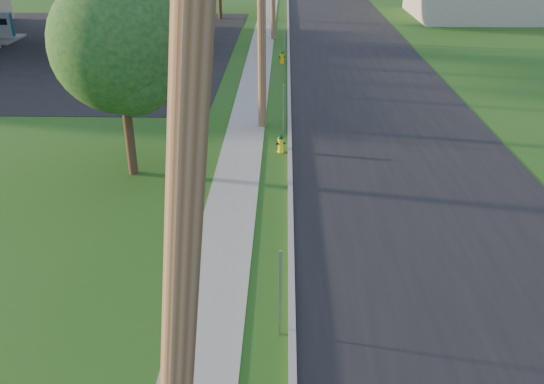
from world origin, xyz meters
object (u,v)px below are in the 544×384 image
object	(u,v)px
fuel_pump_se	(139,31)
hydrant_far	(282,57)
fuel_pump_sw	(6,30)
utility_pole_near	(180,289)
car_silver	(143,34)
tree_verge	(122,50)
hydrant_mid	(281,144)
fuel_pump_ne	(124,43)

from	to	relation	value
fuel_pump_se	hydrant_far	world-z (taller)	fuel_pump_se
fuel_pump_sw	fuel_pump_se	bearing A→B (deg)	0.00
utility_pole_near	hydrant_far	world-z (taller)	utility_pole_near
hydrant_far	car_silver	size ratio (longest dim) A/B	0.17
fuel_pump_sw	tree_verge	distance (m)	26.11
fuel_pump_sw	tree_verge	world-z (taller)	tree_verge
tree_verge	hydrant_mid	xyz separation A→B (m)	(4.78, 2.06, -3.75)
hydrant_far	fuel_pump_ne	bearing A→B (deg)	167.67
fuel_pump_sw	hydrant_far	world-z (taller)	fuel_pump_sw
hydrant_mid	hydrant_far	world-z (taller)	hydrant_far
utility_pole_near	tree_verge	world-z (taller)	utility_pole_near
hydrant_mid	fuel_pump_ne	bearing A→B (deg)	121.50
utility_pole_near	car_silver	xyz separation A→B (m)	(-8.33, 33.68, -4.08)
fuel_pump_se	hydrant_far	bearing A→B (deg)	-32.39
fuel_pump_ne	car_silver	size ratio (longest dim) A/B	0.75
hydrant_mid	car_silver	bearing A→B (deg)	116.25
tree_verge	hydrant_far	distance (m)	16.85
tree_verge	hydrant_far	size ratio (longest dim) A/B	8.60
fuel_pump_se	hydrant_far	xyz separation A→B (m)	(9.62, -6.10, -0.36)
fuel_pump_ne	car_silver	bearing A→B (deg)	78.06
fuel_pump_se	hydrant_mid	size ratio (longest dim) A/B	4.76
hydrant_mid	car_silver	world-z (taller)	car_silver
fuel_pump_se	car_silver	bearing A→B (deg)	-66.75
fuel_pump_ne	tree_verge	bearing A→B (deg)	-74.67
fuel_pump_sw	utility_pole_near	bearing A→B (deg)	-62.91
tree_verge	car_silver	size ratio (longest dim) A/B	1.49
tree_verge	fuel_pump_se	bearing A→B (deg)	102.63
utility_pole_near	hydrant_mid	distance (m)	15.88
hydrant_mid	utility_pole_near	bearing A→B (deg)	-92.90
car_silver	fuel_pump_sw	bearing A→B (deg)	58.32
utility_pole_near	fuel_pump_sw	distance (m)	39.52
hydrant_far	utility_pole_near	bearing A→B (deg)	-91.42
fuel_pump_ne	tree_verge	distance (m)	18.81
hydrant_mid	fuel_pump_se	bearing A→B (deg)	116.05
utility_pole_near	fuel_pump_ne	distance (m)	32.51
fuel_pump_se	car_silver	xyz separation A→B (m)	(0.57, -1.32, 0.00)
utility_pole_near	fuel_pump_sw	world-z (taller)	utility_pole_near
tree_verge	hydrant_mid	world-z (taller)	tree_verge
fuel_pump_sw	hydrant_mid	bearing A→B (deg)	-46.66
fuel_pump_sw	hydrant_mid	world-z (taller)	fuel_pump_sw
hydrant_mid	car_silver	size ratio (longest dim) A/B	0.16
fuel_pump_se	tree_verge	xyz separation A→B (m)	(4.89, -21.85, 3.36)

